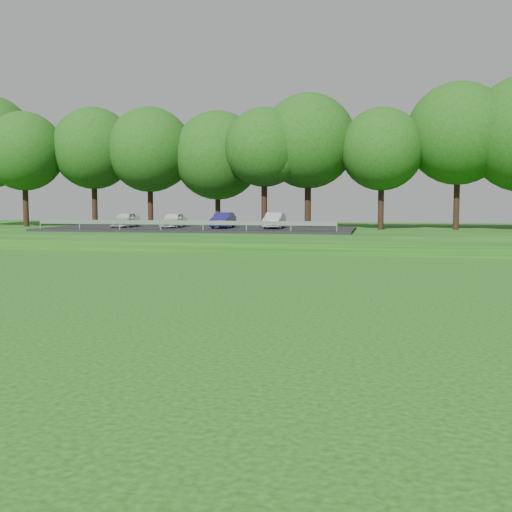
# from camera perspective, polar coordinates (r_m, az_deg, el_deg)

# --- Properties ---
(parking_lot) EXTENTS (24.00, 9.00, 1.38)m
(parking_lot) POSITION_cam_1_polar(r_m,az_deg,el_deg) (49.87, -5.29, 2.72)
(parking_lot) COLOR black
(parking_lot) RESTS_ON berm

